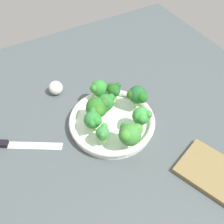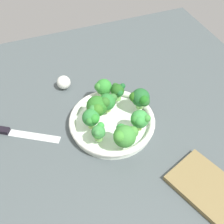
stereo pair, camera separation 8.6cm
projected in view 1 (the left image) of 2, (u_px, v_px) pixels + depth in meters
ground_plane at (113, 137)px, 89.64cm from camera, size 130.00×130.00×2.50cm
bowl at (112, 122)px, 89.88cm from camera, size 28.11×28.11×3.57cm
broccoli_floret_0 at (114, 90)px, 91.75cm from camera, size 5.81×5.11×6.25cm
broccoli_floret_1 at (141, 116)px, 82.93cm from camera, size 5.97×5.87×7.31cm
broccoli_floret_2 at (130, 134)px, 78.77cm from camera, size 7.56×7.89×7.62cm
broccoli_floret_3 at (93, 119)px, 82.27cm from camera, size 6.36×5.59×7.08cm
broccoli_floret_4 at (103, 134)px, 80.26cm from camera, size 4.49×4.35×5.54cm
broccoli_floret_5 at (138, 96)px, 89.22cm from camera, size 7.04×6.59×7.41cm
broccoli_floret_6 at (98, 89)px, 92.27cm from camera, size 5.59×5.94×6.70cm
broccoli_floret_7 at (97, 108)px, 85.35cm from camera, size 7.64×7.90×7.66cm
broccoli_floret_8 at (106, 103)px, 87.86cm from camera, size 5.53×6.40×6.62cm
knife at (8, 144)px, 85.42cm from camera, size 15.90×23.96×1.50cm
garlic_bulb at (56, 88)px, 99.66cm from camera, size 5.08×5.08×5.08cm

